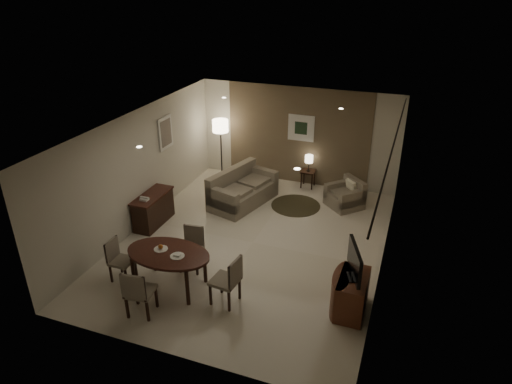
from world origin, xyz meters
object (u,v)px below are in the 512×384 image
at_px(chair_left, 122,261).
at_px(sofa, 243,188).
at_px(chair_near, 140,291).
at_px(chair_right, 225,280).
at_px(console_desk, 153,209).
at_px(floor_lamp, 221,150).
at_px(chair_far, 191,250).
at_px(dining_table, 170,270).
at_px(armchair, 345,194).
at_px(side_table, 308,179).
at_px(tv_cabinet, 352,294).

distance_m(chair_left, sofa, 3.93).
height_order(chair_near, chair_right, chair_right).
bearing_deg(console_desk, floor_lamp, 81.87).
relative_size(console_desk, floor_lamp, 0.69).
bearing_deg(chair_left, chair_right, -89.73).
bearing_deg(chair_far, chair_right, -40.67).
bearing_deg(chair_left, chair_far, -56.17).
bearing_deg(floor_lamp, dining_table, -76.98).
distance_m(chair_far, floor_lamp, 4.51).
xyz_separation_m(chair_near, floor_lamp, (-1.05, 5.78, 0.40)).
bearing_deg(chair_right, chair_near, -51.71).
relative_size(dining_table, armchair, 2.03).
bearing_deg(sofa, dining_table, -164.41).
bearing_deg(armchair, console_desk, -105.14).
xyz_separation_m(side_table, floor_lamp, (-2.48, -0.27, 0.63)).
xyz_separation_m(console_desk, chair_left, (0.60, -2.09, 0.04)).
distance_m(chair_near, floor_lamp, 5.89).
height_order(console_desk, tv_cabinet, console_desk).
distance_m(armchair, floor_lamp, 3.71).
distance_m(dining_table, floor_lamp, 5.12).
bearing_deg(armchair, sofa, -119.95).
relative_size(console_desk, dining_table, 0.74).
distance_m(dining_table, armchair, 5.06).
distance_m(console_desk, tv_cabinet, 5.11).
xyz_separation_m(dining_table, armchair, (2.49, 4.40, -0.02)).
relative_size(chair_left, floor_lamp, 0.48).
distance_m(tv_cabinet, floor_lamp, 6.35).
height_order(console_desk, side_table, console_desk).
relative_size(chair_left, side_table, 1.74).
distance_m(console_desk, armchair, 4.73).
bearing_deg(console_desk, chair_far, -38.40).
distance_m(chair_right, armchair, 4.66).
bearing_deg(chair_left, tv_cabinet, -83.25).
relative_size(dining_table, chair_left, 1.93).
xyz_separation_m(chair_near, armchair, (2.58, 5.22, -0.11)).
relative_size(chair_right, armchair, 1.20).
relative_size(armchair, floor_lamp, 0.46).
bearing_deg(dining_table, chair_far, 80.33).
bearing_deg(sofa, tv_cabinet, -118.38).
bearing_deg(floor_lamp, tv_cabinet, -45.10).
bearing_deg(side_table, tv_cabinet, -67.28).
xyz_separation_m(tv_cabinet, chair_far, (-3.21, 0.16, 0.09)).
bearing_deg(sofa, side_table, -24.63).
bearing_deg(tv_cabinet, armchair, 101.96).
bearing_deg(chair_right, floor_lamp, -148.61).
bearing_deg(console_desk, dining_table, -51.58).
relative_size(chair_left, sofa, 0.45).
height_order(tv_cabinet, chair_near, chair_near).
height_order(chair_far, armchair, chair_far).
distance_m(chair_far, chair_right, 1.26).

